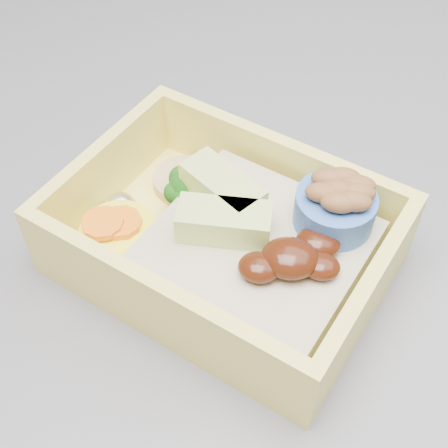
# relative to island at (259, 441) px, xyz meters

# --- Properties ---
(island) EXTENTS (1.24, 0.84, 0.92)m
(island) POSITION_rel_island_xyz_m (0.00, 0.00, 0.00)
(island) COLOR brown
(island) RESTS_ON ground
(bento_box) EXTENTS (0.25, 0.22, 0.08)m
(bento_box) POSITION_rel_island_xyz_m (-0.03, -0.06, 0.49)
(bento_box) COLOR #FAEA67
(bento_box) RESTS_ON island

